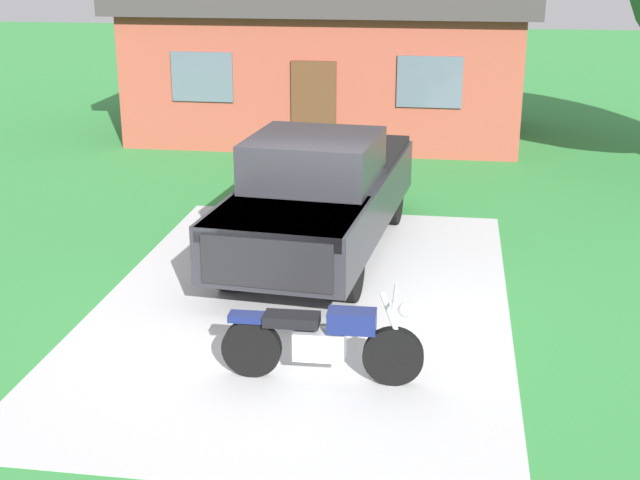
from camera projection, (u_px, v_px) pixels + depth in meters
name	position (u px, v px, depth m)	size (l,w,h in m)	color
ground_plane	(304.00, 303.00, 11.69)	(80.00, 80.00, 0.00)	#35893E
driveway_pad	(304.00, 303.00, 11.69)	(5.38, 8.40, 0.01)	#BEBEBE
motorcycle	(323.00, 340.00, 9.51)	(2.21, 0.70, 1.09)	black
pickup_truck	(321.00, 191.00, 13.39)	(2.49, 5.77, 1.90)	black
neighbor_house	(330.00, 61.00, 21.56)	(9.60, 5.60, 3.50)	brown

